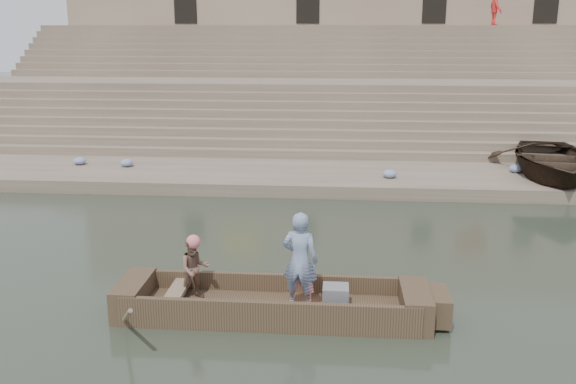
# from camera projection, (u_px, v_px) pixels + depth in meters

# --- Properties ---
(ground) EXTENTS (120.00, 120.00, 0.00)m
(ground) POSITION_uv_depth(u_px,v_px,m) (341.00, 276.00, 13.01)
(ground) COLOR #252E23
(ground) RESTS_ON ground
(lower_landing) EXTENTS (32.00, 4.00, 0.40)m
(lower_landing) POSITION_uv_depth(u_px,v_px,m) (341.00, 178.00, 20.66)
(lower_landing) COLOR gray
(lower_landing) RESTS_ON ground
(mid_landing) EXTENTS (32.00, 3.00, 2.80)m
(mid_landing) POSITION_uv_depth(u_px,v_px,m) (342.00, 113.00, 27.58)
(mid_landing) COLOR gray
(mid_landing) RESTS_ON ground
(upper_landing) EXTENTS (32.00, 3.00, 5.20)m
(upper_landing) POSITION_uv_depth(u_px,v_px,m) (342.00, 74.00, 34.01)
(upper_landing) COLOR gray
(upper_landing) RESTS_ON ground
(ghat_steps) EXTENTS (32.00, 11.00, 5.20)m
(ghat_steps) POSITION_uv_depth(u_px,v_px,m) (342.00, 99.00, 29.10)
(ghat_steps) COLOR gray
(ghat_steps) RESTS_ON ground
(building_wall) EXTENTS (32.00, 5.07, 11.20)m
(building_wall) POSITION_uv_depth(u_px,v_px,m) (343.00, 19.00, 37.09)
(building_wall) COLOR tan
(building_wall) RESTS_ON ground
(main_rowboat) EXTENTS (5.00, 1.30, 0.22)m
(main_rowboat) POSITION_uv_depth(u_px,v_px,m) (272.00, 310.00, 11.18)
(main_rowboat) COLOR brown
(main_rowboat) RESTS_ON ground
(rowboat_trim) EXTENTS (6.04, 2.63, 1.83)m
(rowboat_trim) POSITION_uv_depth(u_px,v_px,m) (284.00, 301.00, 11.10)
(rowboat_trim) COLOR brown
(rowboat_trim) RESTS_ON ground
(standing_man) EXTENTS (0.72, 0.56, 1.76)m
(standing_man) POSITION_uv_depth(u_px,v_px,m) (300.00, 260.00, 10.85)
(standing_man) COLOR navy
(standing_man) RESTS_ON main_rowboat
(rowing_man) EXTENTS (0.70, 0.64, 1.16)m
(rowing_man) POSITION_uv_depth(u_px,v_px,m) (194.00, 269.00, 11.27)
(rowing_man) COLOR #267258
(rowing_man) RESTS_ON main_rowboat
(television) EXTENTS (0.46, 0.42, 0.40)m
(television) POSITION_uv_depth(u_px,v_px,m) (335.00, 297.00, 11.01)
(television) COLOR slate
(television) RESTS_ON main_rowboat
(beached_rowboat) EXTENTS (4.50, 5.80, 1.10)m
(beached_rowboat) POSITION_uv_depth(u_px,v_px,m) (554.00, 159.00, 19.97)
(beached_rowboat) COLOR #2D2116
(beached_rowboat) RESTS_ON lower_landing
(pedestrian) EXTENTS (0.83, 1.24, 1.78)m
(pedestrian) POSITION_uv_depth(u_px,v_px,m) (496.00, 7.00, 31.72)
(pedestrian) COLOR red
(pedestrian) RESTS_ON upper_landing
(cloth_bundles) EXTENTS (15.42, 1.56, 0.26)m
(cloth_bundles) POSITION_uv_depth(u_px,v_px,m) (273.00, 166.00, 20.88)
(cloth_bundles) COLOR #3F5999
(cloth_bundles) RESTS_ON lower_landing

